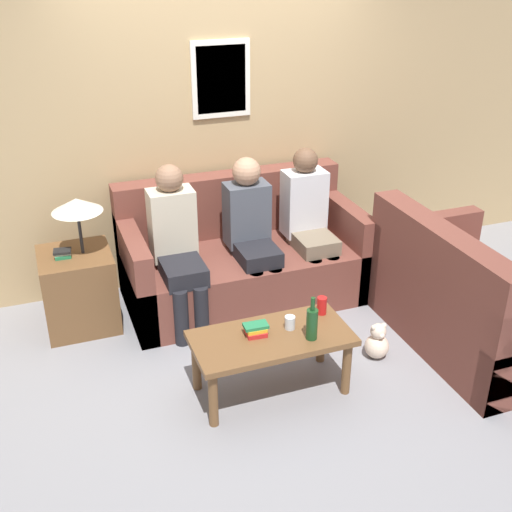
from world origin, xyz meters
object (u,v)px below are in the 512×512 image
person_left (177,242)px  person_right (309,219)px  drinking_glass (290,323)px  couch_main (241,259)px  wine_bottle (312,323)px  person_middle (251,229)px  couch_side (470,304)px  coffee_table (271,344)px  teddy_bear (377,343)px

person_left → person_right: (1.11, 0.07, -0.00)m
drinking_glass → person_left: (-0.48, 1.05, 0.19)m
couch_main → wine_bottle: 1.41m
couch_main → person_left: bearing=-161.2°
person_middle → couch_main: bearing=101.7°
couch_main → couch_side: bearing=-43.4°
coffee_table → teddy_bear: (0.85, 0.09, -0.25)m
couch_side → coffee_table: size_ratio=1.48×
drinking_glass → teddy_bear: (0.71, 0.05, -0.36)m
coffee_table → teddy_bear: size_ratio=3.74×
person_middle → person_right: size_ratio=0.99×
person_left → person_right: person_left is taller
couch_side → wine_bottle: couch_side is taller
couch_side → person_right: person_right is taller
drinking_glass → wine_bottle: bearing=-61.3°
teddy_bear → drinking_glass: bearing=-175.7°
couch_side → drinking_glass: 1.43m
teddy_bear → couch_main: bearing=117.1°
couch_main → teddy_bear: size_ratio=6.98×
wine_bottle → person_left: (-0.56, 1.20, 0.12)m
drinking_glass → person_middle: 1.11m
coffee_table → person_middle: size_ratio=0.85×
teddy_bear → couch_side: bearing=-4.6°
wine_bottle → teddy_bear: bearing=18.3°
couch_side → wine_bottle: bearing=96.3°
couch_side → drinking_glass: size_ratio=17.40×
wine_bottle → couch_main: bearing=89.4°
drinking_glass → person_right: (0.63, 1.11, 0.18)m
wine_bottle → person_middle: person_middle is taller
coffee_table → person_middle: (0.27, 1.12, 0.30)m
drinking_glass → person_right: bearing=60.4°
person_right → teddy_bear: size_ratio=4.44×
couch_side → wine_bottle: (-1.33, -0.15, 0.22)m
coffee_table → person_right: 1.42m
person_left → person_middle: person_left is taller
person_left → teddy_bear: 1.64m
wine_bottle → person_middle: size_ratio=0.25×
couch_side → drinking_glass: (-1.42, 0.00, 0.15)m
wine_bottle → person_left: size_ratio=0.24×
wine_bottle → person_middle: bearing=87.8°
person_right → couch_main: bearing=166.4°
person_middle → drinking_glass: bearing=-96.8°
person_left → teddy_bear: bearing=-40.0°
couch_main → coffee_table: couch_main is taller
coffee_table → person_left: person_left is taller
couch_side → person_left: bearing=61.0°
couch_main → drinking_glass: bearing=-94.5°
person_right → coffee_table: bearing=-124.0°
person_left → person_middle: (0.61, 0.04, -0.00)m
coffee_table → person_left: (-0.34, 1.08, 0.30)m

